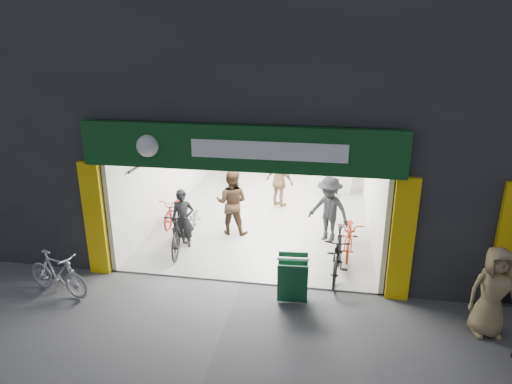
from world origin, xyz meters
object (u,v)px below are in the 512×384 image
(bike_left_front, at_px, (194,218))
(pedestrian_near, at_px, (493,292))
(parked_bike, at_px, (58,273))
(bike_right_front, at_px, (338,255))
(sandwich_board, at_px, (293,278))

(bike_left_front, distance_m, pedestrian_near, 7.36)
(parked_bike, relative_size, pedestrian_near, 0.93)
(bike_right_front, relative_size, pedestrian_near, 1.08)
(bike_right_front, bearing_deg, parked_bike, -158.76)
(pedestrian_near, relative_size, sandwich_board, 1.82)
(bike_left_front, xyz_separation_m, bike_right_front, (3.84, -1.81, 0.14))
(bike_right_front, relative_size, parked_bike, 1.17)
(bike_left_front, height_order, parked_bike, parked_bike)
(sandwich_board, bearing_deg, pedestrian_near, -11.83)
(bike_right_front, height_order, sandwich_board, bike_right_front)
(bike_left_front, relative_size, parked_bike, 1.01)
(pedestrian_near, bearing_deg, parked_bike, 174.87)
(bike_left_front, distance_m, parked_bike, 3.92)
(bike_left_front, relative_size, bike_right_front, 0.86)
(bike_right_front, height_order, pedestrian_near, pedestrian_near)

